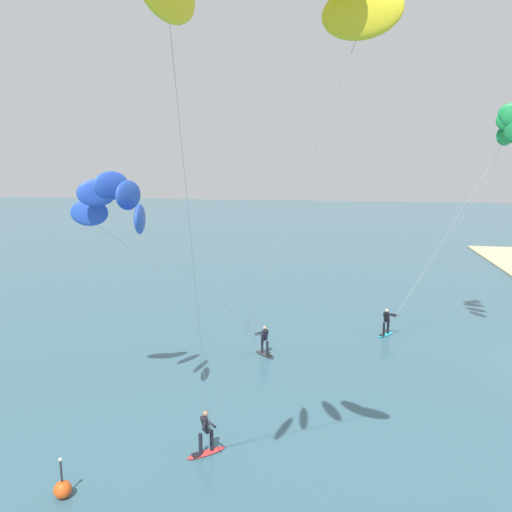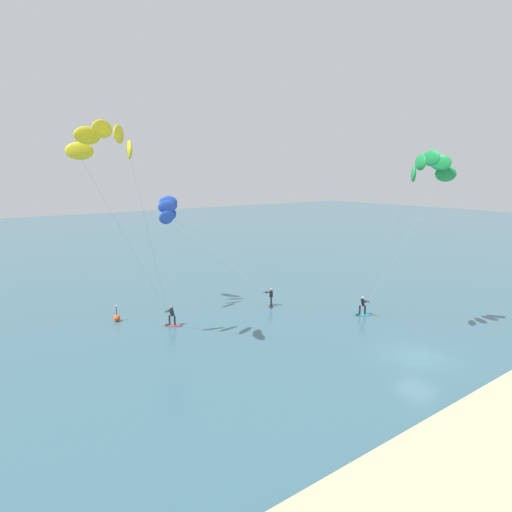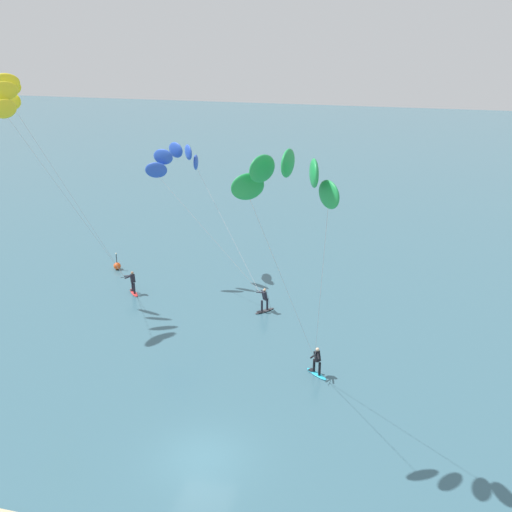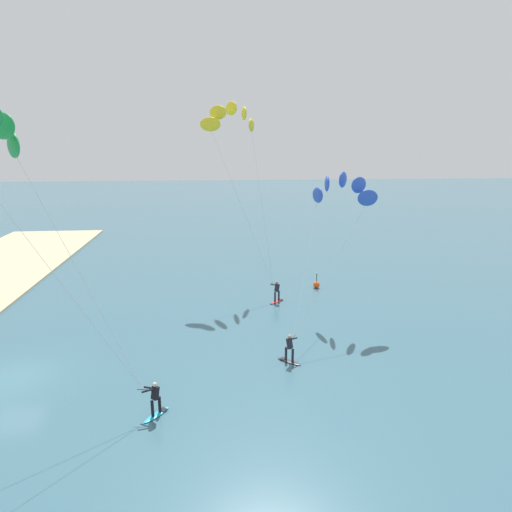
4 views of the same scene
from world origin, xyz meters
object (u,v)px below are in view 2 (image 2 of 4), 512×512
at_px(kitesurfer_nearshore, 427,175).
at_px(marker_buoy, 117,318).
at_px(kitesurfer_far_out, 173,213).
at_px(kitesurfer_mid_water, 107,150).

xyz_separation_m(kitesurfer_nearshore, marker_buoy, (-16.66, 16.84, -11.61)).
height_order(kitesurfer_nearshore, marker_buoy, kitesurfer_nearshore).
relative_size(kitesurfer_nearshore, kitesurfer_far_out, 1.35).
height_order(kitesurfer_nearshore, kitesurfer_mid_water, kitesurfer_mid_water).
xyz_separation_m(kitesurfer_nearshore, kitesurfer_mid_water, (-19.02, 10.01, 1.55)).
xyz_separation_m(kitesurfer_mid_water, marker_buoy, (2.37, 6.82, -13.16)).
distance_m(kitesurfer_nearshore, marker_buoy, 26.38).
distance_m(kitesurfer_mid_water, kitesurfer_far_out, 11.63).
bearing_deg(marker_buoy, kitesurfer_mid_water, -109.13).
relative_size(kitesurfer_nearshore, marker_buoy, 9.86).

